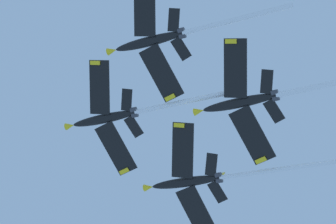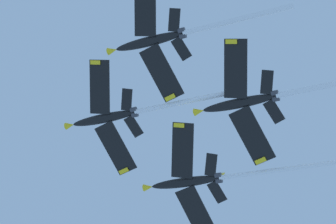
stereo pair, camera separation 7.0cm
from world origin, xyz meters
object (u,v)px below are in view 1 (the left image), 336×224
at_px(jet_left_wing, 167,37).
at_px(jet_right_wing, 205,180).
at_px(jet_lead, 118,116).
at_px(jet_slot, 265,97).

height_order(jet_left_wing, jet_right_wing, jet_right_wing).
bearing_deg(jet_right_wing, jet_lead, 5.51).
bearing_deg(jet_lead, jet_right_wing, -174.49).
xyz_separation_m(jet_left_wing, jet_slot, (-17.27, -0.68, -5.24)).
distance_m(jet_left_wing, jet_right_wing, 23.62).
relative_size(jet_right_wing, jet_slot, 1.06).
bearing_deg(jet_left_wing, jet_lead, -87.33).
bearing_deg(jet_lead, jet_slot, 140.87).
height_order(jet_right_wing, jet_slot, jet_right_wing).
xyz_separation_m(jet_right_wing, jet_slot, (-0.86, 16.28, -5.89)).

